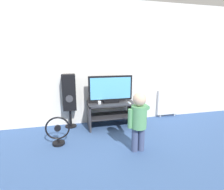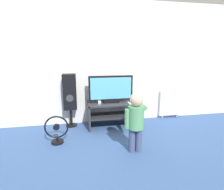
% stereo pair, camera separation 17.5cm
% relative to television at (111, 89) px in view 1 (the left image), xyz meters
% --- Properties ---
extents(ground_plane, '(16.00, 16.00, 0.00)m').
position_rel_television_xyz_m(ground_plane, '(0.00, -0.28, -0.79)').
color(ground_plane, '#38568C').
extents(wall_back, '(10.00, 0.06, 2.60)m').
position_rel_television_xyz_m(wall_back, '(0.00, 0.31, 0.51)').
color(wall_back, silver).
rests_on(wall_back, ground_plane).
extents(tv_stand, '(0.97, 0.51, 0.52)m').
position_rel_television_xyz_m(tv_stand, '(0.00, -0.02, -0.46)').
color(tv_stand, '#2D2D33').
rests_on(tv_stand, ground_plane).
extents(television, '(0.92, 0.20, 0.56)m').
position_rel_television_xyz_m(television, '(0.00, 0.00, 0.00)').
color(television, black).
rests_on(television, tv_stand).
extents(game_console, '(0.05, 0.16, 0.05)m').
position_rel_television_xyz_m(game_console, '(-0.25, -0.04, -0.25)').
color(game_console, white).
rests_on(game_console, tv_stand).
extents(remote_primary, '(0.05, 0.13, 0.03)m').
position_rel_television_xyz_m(remote_primary, '(0.34, -0.19, -0.26)').
color(remote_primary, white).
rests_on(remote_primary, tv_stand).
extents(child, '(0.36, 0.52, 0.94)m').
position_rel_television_xyz_m(child, '(0.19, -1.08, -0.24)').
color(child, '#3F4C72').
rests_on(child, ground_plane).
extents(speaker_tower, '(0.26, 0.25, 1.11)m').
position_rel_television_xyz_m(speaker_tower, '(-0.84, 0.14, -0.07)').
color(speaker_tower, black).
rests_on(speaker_tower, ground_plane).
extents(floor_fan, '(0.40, 0.21, 0.49)m').
position_rel_television_xyz_m(floor_fan, '(-1.05, -0.59, -0.57)').
color(floor_fan, black).
rests_on(floor_fan, ground_plane).
extents(radiator, '(0.56, 0.08, 0.66)m').
position_rel_television_xyz_m(radiator, '(1.50, 0.24, -0.44)').
color(radiator, white).
rests_on(radiator, ground_plane).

